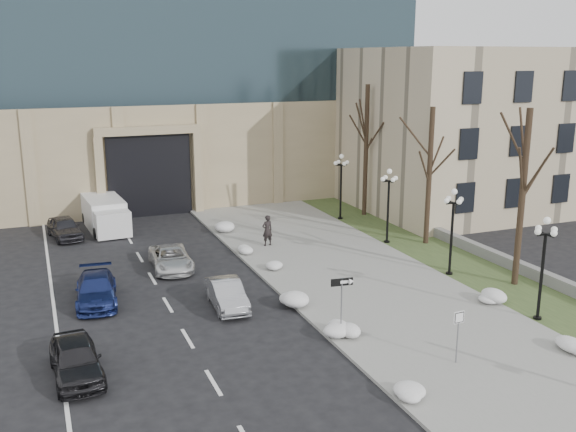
% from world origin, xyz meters
% --- Properties ---
extents(ground, '(160.00, 160.00, 0.00)m').
position_xyz_m(ground, '(0.00, 0.00, 0.00)').
color(ground, black).
rests_on(ground, ground).
extents(sidewalk, '(9.00, 40.00, 0.12)m').
position_xyz_m(sidewalk, '(3.50, 14.00, 0.06)').
color(sidewalk, gray).
rests_on(sidewalk, ground).
extents(curb, '(0.30, 40.00, 0.14)m').
position_xyz_m(curb, '(-1.00, 14.00, 0.07)').
color(curb, gray).
rests_on(curb, ground).
extents(grass_strip, '(4.00, 40.00, 0.10)m').
position_xyz_m(grass_strip, '(10.00, 14.00, 0.05)').
color(grass_strip, '#364824').
rests_on(grass_strip, ground).
extents(stone_wall, '(0.50, 30.00, 0.70)m').
position_xyz_m(stone_wall, '(12.00, 16.00, 0.35)').
color(stone_wall, slate).
rests_on(stone_wall, ground).
extents(classical_building, '(22.00, 18.12, 12.00)m').
position_xyz_m(classical_building, '(22.00, 27.98, 6.00)').
color(classical_building, '#C1B091').
rests_on(classical_building, ground).
extents(car_a, '(1.88, 4.25, 1.42)m').
position_xyz_m(car_a, '(-11.00, 8.26, 0.71)').
color(car_a, black).
rests_on(car_a, ground).
extents(car_b, '(1.59, 3.98, 1.29)m').
position_xyz_m(car_b, '(-3.98, 12.69, 0.64)').
color(car_b, '#95979C').
rests_on(car_b, ground).
extents(car_c, '(2.29, 4.72, 1.32)m').
position_xyz_m(car_c, '(-9.55, 15.56, 0.66)').
color(car_c, navy).
rests_on(car_c, ground).
extents(car_d, '(2.29, 4.55, 1.23)m').
position_xyz_m(car_d, '(-5.23, 19.20, 0.62)').
color(car_d, silver).
rests_on(car_d, ground).
extents(car_e, '(2.31, 4.33, 1.40)m').
position_xyz_m(car_e, '(-10.27, 27.90, 0.70)').
color(car_e, '#313136').
rests_on(car_e, ground).
extents(pedestrian, '(0.77, 0.57, 1.91)m').
position_xyz_m(pedestrian, '(1.12, 21.11, 1.08)').
color(pedestrian, black).
rests_on(pedestrian, sidewalk).
extents(box_truck, '(2.71, 6.68, 2.08)m').
position_xyz_m(box_truck, '(-7.57, 29.36, 1.01)').
color(box_truck, silver).
rests_on(box_truck, ground).
extents(one_way_sign, '(0.99, 0.28, 2.66)m').
position_xyz_m(one_way_sign, '(-0.45, 7.56, 2.19)').
color(one_way_sign, slate).
rests_on(one_way_sign, ground).
extents(keep_sign, '(0.47, 0.08, 2.19)m').
position_xyz_m(keep_sign, '(2.39, 3.85, 1.61)').
color(keep_sign, slate).
rests_on(keep_sign, ground).
extents(snow_clump_b, '(1.10, 1.60, 0.36)m').
position_xyz_m(snow_clump_b, '(-0.72, 2.36, 0.30)').
color(snow_clump_b, silver).
rests_on(snow_clump_b, sidewalk).
extents(snow_clump_c, '(1.10, 1.60, 0.36)m').
position_xyz_m(snow_clump_c, '(-0.50, 7.51, 0.30)').
color(snow_clump_c, silver).
rests_on(snow_clump_c, sidewalk).
extents(snow_clump_d, '(1.10, 1.60, 0.36)m').
position_xyz_m(snow_clump_d, '(-0.89, 11.39, 0.30)').
color(snow_clump_d, silver).
rests_on(snow_clump_d, sidewalk).
extents(snow_clump_e, '(1.10, 1.60, 0.36)m').
position_xyz_m(snow_clump_e, '(-0.47, 16.44, 0.30)').
color(snow_clump_e, silver).
rests_on(snow_clump_e, sidewalk).
extents(snow_clump_f, '(1.10, 1.60, 0.36)m').
position_xyz_m(snow_clump_f, '(-0.49, 20.31, 0.30)').
color(snow_clump_f, silver).
rests_on(snow_clump_f, sidewalk).
extents(snow_clump_g, '(1.10, 1.60, 0.36)m').
position_xyz_m(snow_clump_g, '(-0.38, 25.26, 0.30)').
color(snow_clump_g, silver).
rests_on(snow_clump_g, sidewalk).
extents(snow_clump_i, '(1.10, 1.60, 0.36)m').
position_xyz_m(snow_clump_i, '(7.52, 8.75, 0.30)').
color(snow_clump_i, silver).
rests_on(snow_clump_i, sidewalk).
extents(lamppost_a, '(1.18, 1.18, 4.76)m').
position_xyz_m(lamppost_a, '(8.30, 6.00, 3.07)').
color(lamppost_a, black).
rests_on(lamppost_a, ground).
extents(lamppost_b, '(1.18, 1.18, 4.76)m').
position_xyz_m(lamppost_b, '(8.30, 12.50, 3.07)').
color(lamppost_b, black).
rests_on(lamppost_b, ground).
extents(lamppost_c, '(1.18, 1.18, 4.76)m').
position_xyz_m(lamppost_c, '(8.30, 19.00, 3.07)').
color(lamppost_c, black).
rests_on(lamppost_c, ground).
extents(lamppost_d, '(1.18, 1.18, 4.76)m').
position_xyz_m(lamppost_d, '(8.30, 25.50, 3.07)').
color(lamppost_d, black).
rests_on(lamppost_d, ground).
extents(tree_near, '(3.20, 3.20, 9.00)m').
position_xyz_m(tree_near, '(10.50, 10.00, 5.83)').
color(tree_near, black).
rests_on(tree_near, ground).
extents(tree_mid, '(3.20, 3.20, 8.50)m').
position_xyz_m(tree_mid, '(10.50, 18.00, 5.50)').
color(tree_mid, black).
rests_on(tree_mid, ground).
extents(tree_far, '(3.20, 3.20, 9.50)m').
position_xyz_m(tree_far, '(10.50, 26.00, 6.15)').
color(tree_far, black).
rests_on(tree_far, ground).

